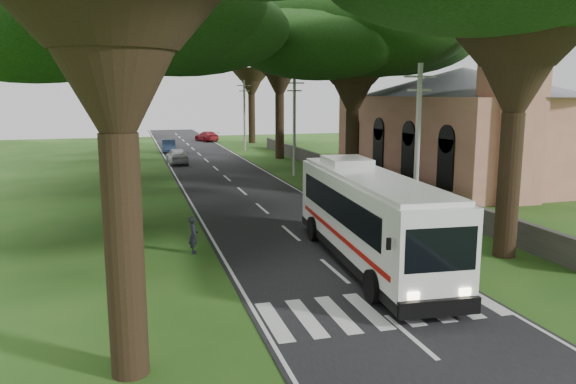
{
  "coord_description": "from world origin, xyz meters",
  "views": [
    {
      "loc": [
        -7.27,
        -17.18,
        6.74
      ],
      "look_at": [
        -0.37,
        7.14,
        2.2
      ],
      "focal_mm": 35.0,
      "sensor_mm": 36.0,
      "label": 1
    }
  ],
  "objects_px": {
    "distant_car_a": "(177,156)",
    "distant_car_b": "(169,146)",
    "church": "(462,115)",
    "pole_far": "(244,114)",
    "pole_near": "(417,148)",
    "pole_mid": "(294,124)",
    "distant_car_c": "(207,136)",
    "coach_bus": "(369,216)",
    "pedestrian": "(193,235)"
  },
  "relations": [
    {
      "from": "distant_car_a",
      "to": "distant_car_b",
      "type": "bearing_deg",
      "value": -92.39
    },
    {
      "from": "church",
      "to": "distant_car_a",
      "type": "relative_size",
      "value": 5.41
    },
    {
      "from": "pole_far",
      "to": "pole_near",
      "type": "bearing_deg",
      "value": -90.0
    },
    {
      "from": "church",
      "to": "distant_car_a",
      "type": "xyz_separation_m",
      "value": [
        -20.86,
        14.63,
        -4.12
      ]
    },
    {
      "from": "pole_near",
      "to": "distant_car_b",
      "type": "distance_m",
      "value": 42.13
    },
    {
      "from": "church",
      "to": "pole_mid",
      "type": "bearing_deg",
      "value": 160.19
    },
    {
      "from": "pole_far",
      "to": "distant_car_a",
      "type": "relative_size",
      "value": 1.8
    },
    {
      "from": "pole_mid",
      "to": "distant_car_a",
      "type": "height_order",
      "value": "pole_mid"
    },
    {
      "from": "pole_near",
      "to": "distant_car_c",
      "type": "distance_m",
      "value": 54.09
    },
    {
      "from": "pole_mid",
      "to": "distant_car_c",
      "type": "distance_m",
      "value": 34.19
    },
    {
      "from": "coach_bus",
      "to": "distant_car_b",
      "type": "height_order",
      "value": "coach_bus"
    },
    {
      "from": "church",
      "to": "pole_near",
      "type": "height_order",
      "value": "church"
    },
    {
      "from": "pole_near",
      "to": "distant_car_a",
      "type": "bearing_deg",
      "value": 105.73
    },
    {
      "from": "church",
      "to": "distant_car_b",
      "type": "distance_m",
      "value": 33.27
    },
    {
      "from": "pole_near",
      "to": "distant_car_c",
      "type": "height_order",
      "value": "pole_near"
    },
    {
      "from": "pole_near",
      "to": "pole_far",
      "type": "distance_m",
      "value": 40.0
    },
    {
      "from": "coach_bus",
      "to": "distant_car_c",
      "type": "xyz_separation_m",
      "value": [
        1.37,
        57.29,
        -1.22
      ]
    },
    {
      "from": "pole_far",
      "to": "pedestrian",
      "type": "bearing_deg",
      "value": -104.49
    },
    {
      "from": "pole_near",
      "to": "distant_car_a",
      "type": "distance_m",
      "value": 31.53
    },
    {
      "from": "church",
      "to": "coach_bus",
      "type": "bearing_deg",
      "value": -130.62
    },
    {
      "from": "distant_car_a",
      "to": "distant_car_b",
      "type": "xyz_separation_m",
      "value": [
        0.0,
        10.94,
        -0.07
      ]
    },
    {
      "from": "pole_near",
      "to": "distant_car_a",
      "type": "relative_size",
      "value": 1.8
    },
    {
      "from": "pole_far",
      "to": "distant_car_c",
      "type": "height_order",
      "value": "pole_far"
    },
    {
      "from": "pole_far",
      "to": "coach_bus",
      "type": "relative_size",
      "value": 0.65
    },
    {
      "from": "distant_car_b",
      "to": "distant_car_c",
      "type": "bearing_deg",
      "value": 67.27
    },
    {
      "from": "pole_mid",
      "to": "distant_car_a",
      "type": "relative_size",
      "value": 1.8
    },
    {
      "from": "coach_bus",
      "to": "pedestrian",
      "type": "xyz_separation_m",
      "value": [
        -6.49,
        3.3,
        -1.14
      ]
    },
    {
      "from": "pole_near",
      "to": "pole_mid",
      "type": "distance_m",
      "value": 20.0
    },
    {
      "from": "distant_car_a",
      "to": "distant_car_c",
      "type": "bearing_deg",
      "value": -106.58
    },
    {
      "from": "pole_near",
      "to": "pedestrian",
      "type": "bearing_deg",
      "value": -179.55
    },
    {
      "from": "church",
      "to": "pole_near",
      "type": "relative_size",
      "value": 3.0
    },
    {
      "from": "coach_bus",
      "to": "distant_car_c",
      "type": "bearing_deg",
      "value": 92.9
    },
    {
      "from": "pole_near",
      "to": "distant_car_a",
      "type": "height_order",
      "value": "pole_near"
    },
    {
      "from": "pole_mid",
      "to": "distant_car_b",
      "type": "bearing_deg",
      "value": 111.93
    },
    {
      "from": "distant_car_b",
      "to": "coach_bus",
      "type": "bearing_deg",
      "value": -81.68
    },
    {
      "from": "church",
      "to": "pedestrian",
      "type": "bearing_deg",
      "value": -145.48
    },
    {
      "from": "church",
      "to": "pole_far",
      "type": "height_order",
      "value": "church"
    },
    {
      "from": "pole_mid",
      "to": "distant_car_c",
      "type": "xyz_separation_m",
      "value": [
        -2.5,
        33.92,
        -3.48
      ]
    },
    {
      "from": "distant_car_c",
      "to": "coach_bus",
      "type": "bearing_deg",
      "value": 71.24
    },
    {
      "from": "church",
      "to": "distant_car_c",
      "type": "xyz_separation_m",
      "value": [
        -14.86,
        38.37,
        -4.2
      ]
    },
    {
      "from": "distant_car_a",
      "to": "pedestrian",
      "type": "height_order",
      "value": "pedestrian"
    },
    {
      "from": "pedestrian",
      "to": "coach_bus",
      "type": "bearing_deg",
      "value": -113.23
    },
    {
      "from": "pole_mid",
      "to": "distant_car_b",
      "type": "distance_m",
      "value": 23.02
    },
    {
      "from": "church",
      "to": "pole_mid",
      "type": "relative_size",
      "value": 3.0
    },
    {
      "from": "pole_mid",
      "to": "pedestrian",
      "type": "xyz_separation_m",
      "value": [
        -10.36,
        -20.08,
        -3.39
      ]
    },
    {
      "from": "distant_car_a",
      "to": "distant_car_b",
      "type": "height_order",
      "value": "distant_car_a"
    },
    {
      "from": "church",
      "to": "distant_car_b",
      "type": "xyz_separation_m",
      "value": [
        -20.86,
        25.57,
        -4.19
      ]
    },
    {
      "from": "distant_car_a",
      "to": "distant_car_b",
      "type": "distance_m",
      "value": 10.94
    },
    {
      "from": "church",
      "to": "pole_near",
      "type": "bearing_deg",
      "value": -128.5
    },
    {
      "from": "distant_car_b",
      "to": "distant_car_c",
      "type": "xyz_separation_m",
      "value": [
        6.0,
        12.8,
        -0.01
      ]
    }
  ]
}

